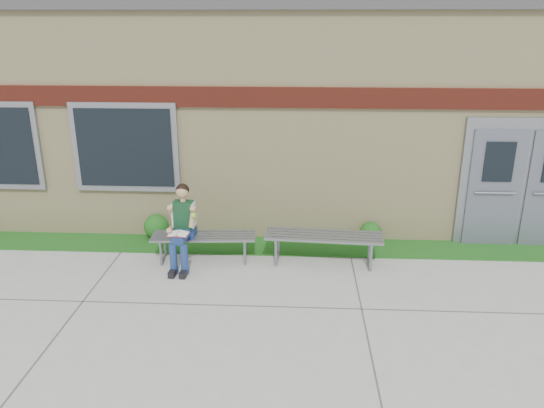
{
  "coord_description": "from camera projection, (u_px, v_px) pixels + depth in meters",
  "views": [
    {
      "loc": [
        0.09,
        -6.1,
        3.85
      ],
      "look_at": [
        -0.33,
        1.7,
        1.13
      ],
      "focal_mm": 35.0,
      "sensor_mm": 36.0,
      "label": 1
    }
  ],
  "objects": [
    {
      "name": "ground",
      "position": [
        290.0,
        327.0,
        7.02
      ],
      "size": [
        80.0,
        80.0,
        0.0
      ],
      "primitive_type": "plane",
      "color": "#9E9E99",
      "rests_on": "ground"
    },
    {
      "name": "school_building",
      "position": [
        296.0,
        101.0,
        11.97
      ],
      "size": [
        16.2,
        6.22,
        4.2
      ],
      "color": "beige",
      "rests_on": "ground"
    },
    {
      "name": "bench_right",
      "position": [
        324.0,
        241.0,
        8.75
      ],
      "size": [
        1.96,
        0.66,
        0.5
      ],
      "rotation": [
        0.0,
        0.0,
        -0.07
      ],
      "color": "slate",
      "rests_on": "ground"
    },
    {
      "name": "shrub_mid",
      "position": [
        156.0,
        226.0,
        9.75
      ],
      "size": [
        0.45,
        0.45,
        0.45
      ],
      "primitive_type": "sphere",
      "color": "#154F15",
      "rests_on": "grass_strip"
    },
    {
      "name": "bench_left",
      "position": [
        204.0,
        241.0,
        8.87
      ],
      "size": [
        1.75,
        0.6,
        0.45
      ],
      "rotation": [
        0.0,
        0.0,
        0.07
      ],
      "color": "slate",
      "rests_on": "ground"
    },
    {
      "name": "girl",
      "position": [
        182.0,
        225.0,
        8.57
      ],
      "size": [
        0.49,
        0.83,
        1.36
      ],
      "rotation": [
        0.0,
        0.0,
        -0.06
      ],
      "color": "navy",
      "rests_on": "ground"
    },
    {
      "name": "grass_strip",
      "position": [
        293.0,
        247.0,
        9.47
      ],
      "size": [
        16.0,
        0.8,
        0.02
      ],
      "primitive_type": "cube",
      "color": "#154F15",
      "rests_on": "ground"
    },
    {
      "name": "shrub_east",
      "position": [
        371.0,
        232.0,
        9.57
      ],
      "size": [
        0.39,
        0.39,
        0.39
      ],
      "primitive_type": "sphere",
      "color": "#154F15",
      "rests_on": "grass_strip"
    }
  ]
}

